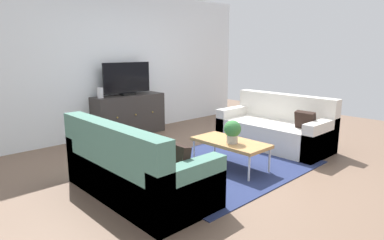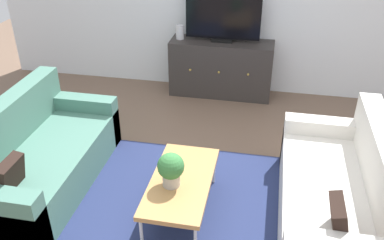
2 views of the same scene
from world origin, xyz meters
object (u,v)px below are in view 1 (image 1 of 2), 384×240
Objects in this scene: coffee_table at (230,143)px; glass_vase at (100,93)px; couch_right_side at (276,130)px; potted_plant at (232,131)px; couch_left_side at (133,172)px; flat_screen_tv at (127,79)px; tv_console at (129,115)px.

glass_vase is (-0.57, 2.53, 0.51)m from coffee_table.
potted_plant is at bearing -170.79° from couch_right_side.
couch_left_side is 2.61m from glass_vase.
flat_screen_tv is at bearing 58.12° from couch_left_side.
couch_left_side is 2.93m from flat_screen_tv.
flat_screen_tv is 5.22× the size of glass_vase.
potted_plant is at bearing -91.52° from flat_screen_tv.
flat_screen_tv is at bearing 1.99° from glass_vase.
couch_right_side is 2.75m from tv_console.
flat_screen_tv is 0.61m from glass_vase.
potted_plant is at bearing -128.04° from coffee_table.
flat_screen_tv reaches higher than coffee_table.
couch_right_side is 5.86× the size of potted_plant.
tv_console is 1.41× the size of flat_screen_tv.
glass_vase is at bearing 102.78° from coffee_table.
flat_screen_tv is at bearing 90.00° from tv_console.
couch_right_side is 2.88m from flat_screen_tv.
couch_left_side is at bearing 180.00° from couch_right_side.
coffee_table is at bearing -77.22° from glass_vase.
couch_left_side reaches higher than potted_plant.
glass_vase is (-0.58, 0.00, 0.48)m from tv_console.
flat_screen_tv is at bearing 120.14° from couch_right_side.
couch_right_side is at bearing 9.21° from potted_plant.
couch_left_side is 5.86× the size of potted_plant.
potted_plant is 0.22× the size of tv_console.
potted_plant is (1.42, -0.24, 0.27)m from couch_left_side.
coffee_table is 0.76× the size of tv_console.
tv_console is 0.75m from glass_vase.
potted_plant reaches higher than coffee_table.
couch_left_side is 1.72× the size of coffee_table.
tv_console is at bearing 120.35° from couch_right_side.
couch_right_side is at bearing 6.21° from coffee_table.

